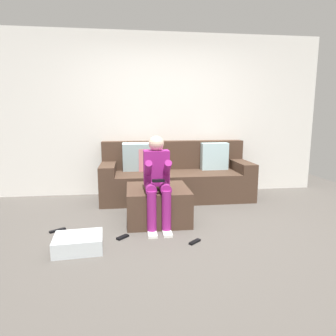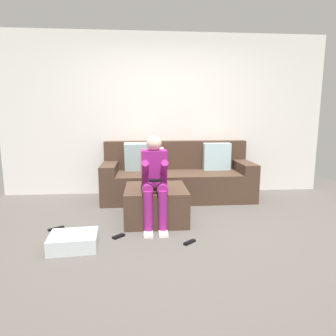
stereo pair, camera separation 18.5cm
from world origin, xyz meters
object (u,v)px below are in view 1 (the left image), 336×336
object	(u,v)px
remote_near_ottoman	(195,242)
remote_by_storage_bin	(123,237)
ottoman	(158,204)
remote_under_side_table	(57,230)
person_seated	(157,177)
storage_bin	(78,243)
couch_sectional	(175,177)

from	to	relation	value
remote_near_ottoman	remote_by_storage_bin	size ratio (longest dim) A/B	1.07
ottoman	remote_under_side_table	distance (m)	1.21
ottoman	remote_by_storage_bin	xyz separation A→B (m)	(-0.43, -0.53, -0.20)
person_seated	remote_under_side_table	distance (m)	1.29
remote_by_storage_bin	remote_under_side_table	world-z (taller)	same
remote_by_storage_bin	remote_under_side_table	bearing A→B (deg)	113.84
storage_bin	remote_near_ottoman	distance (m)	1.17
couch_sectional	ottoman	distance (m)	1.11
remote_by_storage_bin	remote_under_side_table	distance (m)	0.80
couch_sectional	remote_by_storage_bin	xyz separation A→B (m)	(-0.81, -1.56, -0.33)
couch_sectional	remote_under_side_table	bearing A→B (deg)	-140.79
storage_bin	remote_near_ottoman	bearing A→B (deg)	1.17
remote_near_ottoman	remote_by_storage_bin	xyz separation A→B (m)	(-0.75, 0.22, 0.00)
remote_under_side_table	couch_sectional	bearing A→B (deg)	3.78
ottoman	storage_bin	size ratio (longest dim) A/B	1.69
person_seated	remote_under_side_table	world-z (taller)	person_seated
storage_bin	remote_near_ottoman	size ratio (longest dim) A/B	2.99
storage_bin	remote_under_side_table	world-z (taller)	storage_bin
ottoman	person_seated	bearing A→B (deg)	-96.16
remote_under_side_table	person_seated	bearing A→B (deg)	-33.69
remote_near_ottoman	remote_by_storage_bin	world-z (taller)	same
storage_bin	remote_under_side_table	distance (m)	0.63
ottoman	storage_bin	distance (m)	1.15
remote_near_ottoman	remote_under_side_table	xyz separation A→B (m)	(-1.49, 0.51, 0.00)
ottoman	remote_under_side_table	bearing A→B (deg)	-168.72
storage_bin	remote_by_storage_bin	size ratio (longest dim) A/B	3.20
couch_sectional	remote_near_ottoman	xyz separation A→B (m)	(-0.06, -1.78, -0.33)
remote_by_storage_bin	storage_bin	bearing A→B (deg)	164.95
person_seated	storage_bin	world-z (taller)	person_seated
ottoman	storage_bin	bearing A→B (deg)	-137.96
couch_sectional	ottoman	world-z (taller)	couch_sectional
remote_near_ottoman	remote_by_storage_bin	bearing A→B (deg)	122.70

